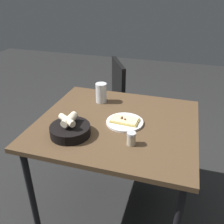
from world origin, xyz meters
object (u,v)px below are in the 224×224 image
at_px(pizza_plate, 125,122).
at_px(chair_near, 106,100).
at_px(bread_basket, 70,129).
at_px(beer_glass, 101,94).
at_px(pepper_shaker, 131,139).
at_px(dining_table, 117,131).

height_order(pizza_plate, chair_near, chair_near).
bearing_deg(bread_basket, beer_glass, 176.27).
relative_size(pepper_shaker, chair_near, 0.09).
height_order(dining_table, pepper_shaker, pepper_shaker).
xyz_separation_m(dining_table, pizza_plate, (0.01, 0.05, 0.08)).
distance_m(dining_table, beer_glass, 0.34).
xyz_separation_m(bread_basket, pepper_shaker, (-0.01, 0.36, -0.01)).
xyz_separation_m(bread_basket, chair_near, (-0.99, -0.10, -0.28)).
xyz_separation_m(dining_table, beer_glass, (-0.24, -0.19, 0.14)).
bearing_deg(dining_table, bread_basket, -44.22).
height_order(dining_table, chair_near, chair_near).
distance_m(dining_table, pizza_plate, 0.10).
bearing_deg(pizza_plate, beer_glass, -135.91).
height_order(bread_basket, beer_glass, beer_glass).
xyz_separation_m(pepper_shaker, chair_near, (-0.98, -0.47, -0.27)).
relative_size(pizza_plate, bread_basket, 1.00).
relative_size(dining_table, chair_near, 1.12).
bearing_deg(dining_table, pepper_shaker, 33.37).
relative_size(beer_glass, chair_near, 0.16).
distance_m(pepper_shaker, chair_near, 1.12).
bearing_deg(pizza_plate, dining_table, -97.08).
height_order(pizza_plate, beer_glass, beer_glass).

